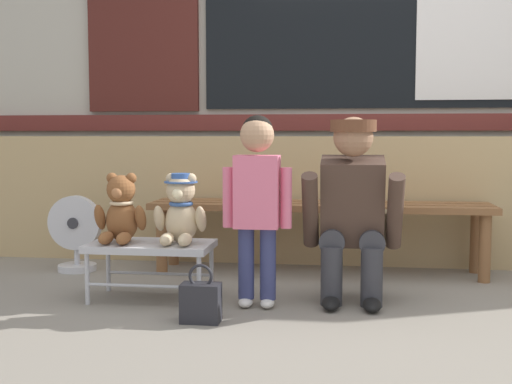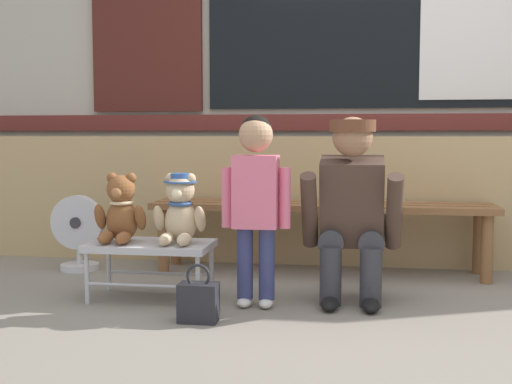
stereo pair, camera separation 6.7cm
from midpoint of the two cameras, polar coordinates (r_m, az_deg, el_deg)
ground_plane at (r=3.18m, az=10.92°, el=-10.89°), size 60.00×60.00×0.00m
brick_low_wall at (r=4.50m, az=10.41°, el=-0.71°), size 8.09×0.25×0.85m
shop_facade at (r=5.06m, az=10.53°, el=13.54°), size 8.26×0.26×3.22m
wooden_bench_long at (r=4.15m, az=6.02°, el=-1.86°), size 2.10×0.40×0.44m
small_display_bench at (r=3.53m, az=-8.47°, el=-4.82°), size 0.64×0.36×0.30m
teddy_bear_plain at (r=3.56m, az=-10.96°, el=-1.58°), size 0.28×0.26×0.36m
teddy_bear_with_hat at (r=3.46m, az=-5.97°, el=-1.54°), size 0.28×0.27×0.36m
child_standing at (r=3.29m, az=0.57°, el=0.25°), size 0.35×0.18×0.96m
adult_crouching at (r=3.43m, az=8.91°, el=-1.50°), size 0.50×0.49×0.95m
handbag_on_ground at (r=3.11m, az=-4.33°, el=-9.32°), size 0.18×0.11×0.27m
floor_fan at (r=4.36m, az=-14.56°, el=-3.43°), size 0.34×0.24×0.48m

